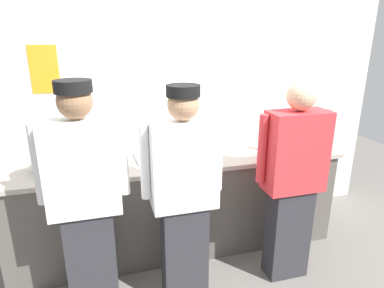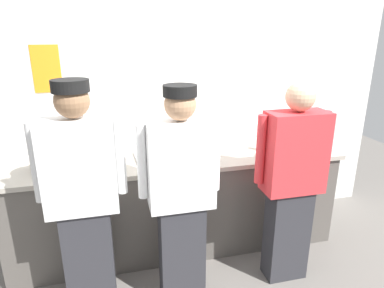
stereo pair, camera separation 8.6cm
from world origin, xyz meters
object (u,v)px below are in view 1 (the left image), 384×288
at_px(plate_stack_front, 203,156).
at_px(chefs_knife, 297,149).
at_px(chef_center, 184,193).
at_px(chef_near_left, 85,198).
at_px(squeeze_bottle_primary, 287,129).
at_px(ramekin_red_sauce, 225,145).
at_px(sheet_tray, 162,156).
at_px(chef_far_right, 293,180).
at_px(mixing_bowl_steel, 55,163).
at_px(squeeze_bottle_secondary, 265,141).
at_px(ramekin_green_sauce, 262,153).
at_px(plate_stack_rear, 110,158).
at_px(ramekin_yellow_sauce, 280,149).

distance_m(plate_stack_front, chefs_knife, 0.97).
bearing_deg(chef_center, chef_near_left, 174.90).
distance_m(chef_near_left, chef_center, 0.70).
height_order(squeeze_bottle_primary, ramekin_red_sauce, squeeze_bottle_primary).
relative_size(chef_near_left, sheet_tray, 3.56).
distance_m(squeeze_bottle_primary, ramekin_red_sauce, 0.77).
xyz_separation_m(chef_far_right, mixing_bowl_steel, (-1.86, 0.66, 0.10)).
xyz_separation_m(chef_center, plate_stack_front, (0.32, 0.54, 0.06)).
distance_m(chef_near_left, squeeze_bottle_secondary, 1.75).
bearing_deg(sheet_tray, plate_stack_front, -24.84).
distance_m(ramekin_green_sauce, ramekin_red_sauce, 0.42).
height_order(plate_stack_rear, ramekin_red_sauce, plate_stack_rear).
bearing_deg(chefs_knife, squeeze_bottle_primary, 74.65).
relative_size(mixing_bowl_steel, chefs_knife, 1.29).
bearing_deg(ramekin_green_sauce, chef_near_left, -164.65).
xyz_separation_m(mixing_bowl_steel, squeeze_bottle_primary, (2.34, 0.25, 0.05)).
relative_size(chef_near_left, plate_stack_front, 8.55).
distance_m(chef_center, plate_stack_rear, 0.86).
bearing_deg(chefs_knife, squeeze_bottle_secondary, 170.82).
bearing_deg(ramekin_yellow_sauce, ramekin_green_sauce, -160.19).
relative_size(chef_center, ramekin_yellow_sauce, 20.93).
bearing_deg(ramekin_red_sauce, plate_stack_front, -138.01).
xyz_separation_m(squeeze_bottle_secondary, ramekin_green_sauce, (-0.09, -0.12, -0.08)).
bearing_deg(chef_center, squeeze_bottle_primary, 33.78).
relative_size(plate_stack_front, sheet_tray, 0.42).
distance_m(chef_far_right, squeeze_bottle_secondary, 0.61).
height_order(ramekin_yellow_sauce, chefs_knife, ramekin_yellow_sauce).
height_order(ramekin_red_sauce, chefs_knife, ramekin_red_sauce).
bearing_deg(plate_stack_rear, chefs_knife, -4.61).
bearing_deg(mixing_bowl_steel, squeeze_bottle_primary, 6.19).
bearing_deg(ramekin_yellow_sauce, chefs_knife, -4.98).
height_order(sheet_tray, ramekin_green_sauce, ramekin_green_sauce).
distance_m(chef_near_left, chefs_knife, 2.04).
bearing_deg(chef_far_right, plate_stack_front, 139.01).
distance_m(chef_center, ramekin_yellow_sauce, 1.25).
relative_size(plate_stack_rear, ramekin_yellow_sauce, 2.87).
height_order(chef_near_left, squeeze_bottle_primary, chef_near_left).
height_order(chef_near_left, chefs_knife, chef_near_left).
bearing_deg(chef_near_left, ramekin_red_sauce, 30.05).
relative_size(sheet_tray, ramekin_green_sauce, 5.45).
xyz_separation_m(chef_near_left, squeeze_bottle_secondary, (1.66, 0.55, 0.10)).
relative_size(mixing_bowl_steel, sheet_tray, 0.72).
distance_m(chef_far_right, plate_stack_front, 0.80).
height_order(chef_center, ramekin_yellow_sauce, chef_center).
distance_m(sheet_tray, ramekin_green_sauce, 0.93).
distance_m(chef_center, ramekin_red_sauce, 1.05).
height_order(chef_center, squeeze_bottle_secondary, chef_center).
bearing_deg(chef_near_left, mixing_bowl_steel, 112.28).
xyz_separation_m(chef_near_left, ramekin_green_sauce, (1.57, 0.43, 0.03)).
distance_m(plate_stack_front, ramekin_red_sauce, 0.43).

